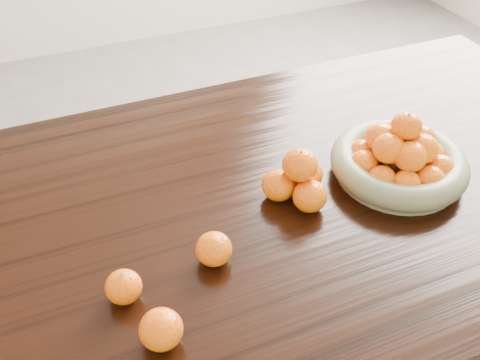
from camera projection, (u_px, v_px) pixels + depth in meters
name	position (u px, v px, depth m)	size (l,w,h in m)	color
dining_table	(251.00, 227.00, 1.24)	(2.00, 1.00, 0.75)	black
fruit_bowl	(400.00, 159.00, 1.22)	(0.31, 0.31, 0.16)	#797D5B
orange_pyramid	(299.00, 180.00, 1.15)	(0.15, 0.14, 0.13)	orange
loose_orange_0	(124.00, 287.00, 0.95)	(0.07, 0.07, 0.06)	orange
loose_orange_1	(161.00, 329.00, 0.88)	(0.07, 0.07, 0.07)	orange
loose_orange_2	(214.00, 249.00, 1.02)	(0.07, 0.07, 0.07)	orange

